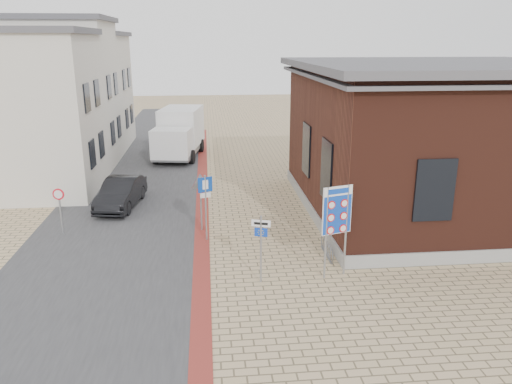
{
  "coord_description": "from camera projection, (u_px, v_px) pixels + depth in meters",
  "views": [
    {
      "loc": [
        -1.69,
        -14.6,
        7.69
      ],
      "look_at": [
        0.11,
        3.34,
        2.2
      ],
      "focal_mm": 35.0,
      "sensor_mm": 36.0,
      "label": 1
    }
  ],
  "objects": [
    {
      "name": "ground",
      "position": [
        263.0,
        286.0,
        16.3
      ],
      "size": [
        120.0,
        120.0,
        0.0
      ],
      "primitive_type": "plane",
      "color": "tan",
      "rests_on": "ground"
    },
    {
      "name": "curb_strip",
      "position": [
        202.0,
        196.0,
        25.62
      ],
      "size": [
        0.6,
        40.0,
        0.02
      ],
      "primitive_type": "cube",
      "color": "maroon",
      "rests_on": "ground"
    },
    {
      "name": "parking_sign",
      "position": [
        205.0,
        196.0,
        19.52
      ],
      "size": [
        0.56,
        0.27,
        2.7
      ],
      "rotation": [
        0.0,
        0.0,
        0.41
      ],
      "color": "gray",
      "rests_on": "ground"
    },
    {
      "name": "townhouse_mid",
      "position": [
        55.0,
        93.0,
        31.05
      ],
      "size": [
        7.4,
        6.4,
        9.1
      ],
      "color": "beige",
      "rests_on": "ground"
    },
    {
      "name": "speed_sign",
      "position": [
        60.0,
        205.0,
        20.16
      ],
      "size": [
        0.47,
        0.09,
        2.01
      ],
      "rotation": [
        0.0,
        0.0,
        -0.12
      ],
      "color": "gray",
      "rests_on": "ground"
    },
    {
      "name": "bollard",
      "position": [
        206.0,
        221.0,
        20.74
      ],
      "size": [
        0.1,
        0.1,
        1.01
      ],
      "primitive_type": "cylinder",
      "rotation": [
        0.0,
        0.0,
        0.15
      ],
      "color": "#FF3E0D",
      "rests_on": "ground"
    },
    {
      "name": "yield_sign",
      "position": [
        200.0,
        188.0,
        20.55
      ],
      "size": [
        0.87,
        0.14,
        2.44
      ],
      "rotation": [
        0.0,
        0.0,
        0.09
      ],
      "color": "gray",
      "rests_on": "ground"
    },
    {
      "name": "sedan",
      "position": [
        121.0,
        193.0,
        23.87
      ],
      "size": [
        2.05,
        4.39,
        1.39
      ],
      "primitive_type": "imported",
      "rotation": [
        0.0,
        0.0,
        -0.14
      ],
      "color": "black",
      "rests_on": "ground"
    },
    {
      "name": "brick_building",
      "position": [
        441.0,
        136.0,
        22.8
      ],
      "size": [
        13.0,
        13.0,
        6.8
      ],
      "color": "gray",
      "rests_on": "ground"
    },
    {
      "name": "townhouse_near",
      "position": [
        23.0,
        112.0,
        25.45
      ],
      "size": [
        7.4,
        6.4,
        8.3
      ],
      "color": "beige",
      "rests_on": "ground"
    },
    {
      "name": "essen_sign",
      "position": [
        261.0,
        239.0,
        16.13
      ],
      "size": [
        0.61,
        0.23,
        2.32
      ],
      "rotation": [
        0.0,
        0.0,
        -0.3
      ],
      "color": "gray",
      "rests_on": "ground"
    },
    {
      "name": "box_truck",
      "position": [
        179.0,
        133.0,
        33.94
      ],
      "size": [
        3.41,
        6.52,
        3.25
      ],
      "rotation": [
        0.0,
        0.0,
        -0.16
      ],
      "color": "slate",
      "rests_on": "ground"
    },
    {
      "name": "townhouse_far",
      "position": [
        79.0,
        90.0,
        36.88
      ],
      "size": [
        7.4,
        6.4,
        8.3
      ],
      "color": "beige",
      "rests_on": "ground"
    },
    {
      "name": "bike_rack",
      "position": [
        327.0,
        249.0,
        18.57
      ],
      "size": [
        0.08,
        1.8,
        0.6
      ],
      "color": "slate",
      "rests_on": "ground"
    },
    {
      "name": "border_sign",
      "position": [
        337.0,
        212.0,
        16.34
      ],
      "size": [
        1.05,
        0.37,
        3.19
      ],
      "rotation": [
        0.0,
        0.0,
        0.3
      ],
      "color": "gray",
      "rests_on": "ground"
    },
    {
      "name": "road_strip",
      "position": [
        144.0,
        173.0,
        30.05
      ],
      "size": [
        7.0,
        60.0,
        0.02
      ],
      "primitive_type": "cube",
      "color": "#38383A",
      "rests_on": "ground"
    }
  ]
}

